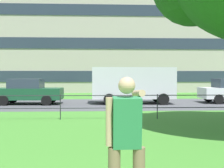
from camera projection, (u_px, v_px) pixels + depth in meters
street_strip at (74, 104)px, 17.27m from camera, size 80.00×7.09×0.01m
park_fence at (60, 103)px, 11.18m from camera, size 38.73×0.04×1.00m
person_thrower at (126, 138)px, 3.64m from camera, size 0.51×0.77×1.73m
car_dark_green_left at (28, 91)px, 17.17m from camera, size 4.04×1.89×1.54m
panel_van_center at (133, 83)px, 17.59m from camera, size 5.01×2.12×2.24m
apartment_building_background at (91, 7)px, 34.27m from camera, size 34.25×12.91×20.17m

